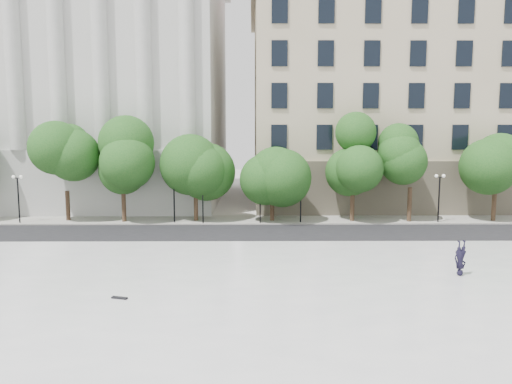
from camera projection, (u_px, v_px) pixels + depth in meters
ground at (210, 334)px, 18.99m from camera, size 160.00×160.00×0.00m
plaza at (216, 302)px, 21.94m from camera, size 44.00×22.00×0.45m
street at (230, 235)px, 36.85m from camera, size 60.00×8.00×0.02m
far_sidewalk at (233, 220)px, 42.80m from camera, size 60.00×4.00×0.12m
building_west at (85, 83)px, 55.54m from camera, size 31.50×27.65×25.60m
building_east at (414, 100)px, 56.38m from camera, size 36.00×26.15×23.00m
traffic_light_west at (203, 181)px, 40.65m from camera, size 0.68×1.58×4.12m
traffic_light_east at (260, 181)px, 40.69m from camera, size 0.64×1.57×4.12m
person_lying at (460, 271)px, 25.10m from camera, size 1.09×1.91×0.49m
skateboard at (119, 298)px, 21.67m from camera, size 0.75×0.39×0.07m
street_trees at (249, 161)px, 41.51m from camera, size 48.22×4.82×7.92m
lamp_posts at (234, 188)px, 41.05m from camera, size 35.63×0.28×4.51m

